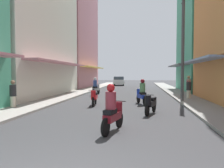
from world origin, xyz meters
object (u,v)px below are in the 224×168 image
motorbike_green (143,84)px  utility_pole (183,46)px  motorbike_red (94,97)px  pedestrian_far (13,95)px  motorbike_silver (96,87)px  parked_car (119,81)px  pedestrian_crossing (189,89)px  motorbike_blue (142,93)px  pedestrian_foreground (189,84)px  motorbike_black (151,103)px  motorbike_maroon (113,110)px

motorbike_green → utility_pole: size_ratio=0.25×
motorbike_red → pedestrian_far: pedestrian_far is taller
pedestrian_far → utility_pole: size_ratio=0.22×
motorbike_silver → parked_car: size_ratio=0.42×
motorbike_silver → parked_car: bearing=88.9°
pedestrian_crossing → pedestrian_far: 11.65m
pedestrian_crossing → pedestrian_far: bearing=-150.6°
motorbike_green → pedestrian_crossing: (3.20, -14.09, 0.27)m
motorbike_blue → parked_car: size_ratio=0.41×
motorbike_blue → pedestrian_crossing: motorbike_blue is taller
motorbike_green → parked_car: 7.11m
motorbike_silver → pedestrian_crossing: bearing=-20.9°
parked_car → pedestrian_foreground: bearing=-65.5°
motorbike_green → parked_car: (-3.92, 5.93, 0.24)m
motorbike_red → utility_pole: size_ratio=0.25×
motorbike_blue → motorbike_black: motorbike_blue is taller
motorbike_maroon → pedestrian_far: size_ratio=1.14×
motorbike_black → pedestrian_crossing: pedestrian_crossing is taller
pedestrian_foreground → utility_pole: bearing=-106.2°
motorbike_green → pedestrian_far: 20.99m
parked_car → pedestrian_foreground: pedestrian_foreground is taller
motorbike_black → motorbike_maroon: motorbike_maroon is taller
utility_pole → motorbike_blue: bearing=-155.0°
motorbike_maroon → pedestrian_crossing: bearing=65.6°
motorbike_silver → motorbike_black: motorbike_silver is taller
motorbike_blue → pedestrian_foreground: size_ratio=0.98×
motorbike_silver → pedestrian_foreground: size_ratio=1.02×
motorbike_green → motorbike_black: 20.23m
utility_pole → motorbike_red: bearing=-158.4°
motorbike_black → pedestrian_foreground: bearing=68.8°
motorbike_black → pedestrian_far: pedestrian_far is taller
motorbike_green → motorbike_red: same height
pedestrian_far → utility_pole: (9.43, 4.23, 2.93)m
motorbike_green → motorbike_red: 18.00m
pedestrian_crossing → motorbike_green: bearing=102.8°
pedestrian_foreground → pedestrian_crossing: (-0.61, -3.07, -0.23)m
motorbike_silver → pedestrian_foreground: (8.05, 0.23, 0.29)m
motorbike_red → motorbike_silver: bearing=100.9°
motorbike_maroon → pedestrian_foreground: (4.93, 12.61, 0.29)m
motorbike_blue → pedestrian_far: (-6.76, -2.98, 0.07)m
parked_car → pedestrian_foreground: size_ratio=2.40×
motorbike_blue → motorbike_green: size_ratio=0.97×
motorbike_blue → motorbike_maroon: bearing=-97.8°
motorbike_green → motorbike_silver: motorbike_silver is taller
motorbike_silver → parked_car: (0.33, 17.18, 0.04)m
parked_car → utility_pole: (6.40, -21.51, 2.97)m
parked_car → utility_pole: size_ratio=0.59×
pedestrian_crossing → motorbike_red: bearing=-149.4°
pedestrian_crossing → parked_car: bearing=109.6°
motorbike_red → pedestrian_foreground: bearing=44.7°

